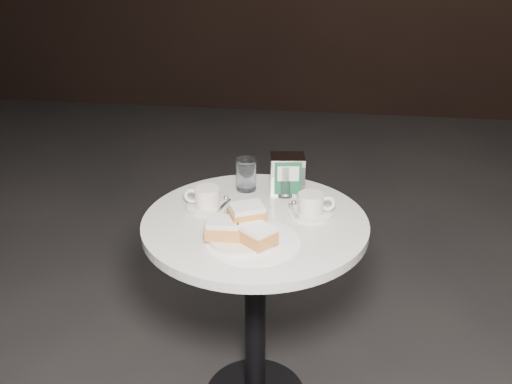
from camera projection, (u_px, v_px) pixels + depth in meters
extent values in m
cylinder|color=black|center=(255.00, 319.00, 1.92)|extent=(0.07, 0.07, 0.70)
cylinder|color=white|center=(255.00, 224.00, 1.77)|extent=(0.70, 0.70, 0.03)
cylinder|color=white|center=(253.00, 241.00, 1.64)|extent=(0.35, 0.35, 0.00)
cylinder|color=silver|center=(242.00, 237.00, 1.65)|extent=(0.24, 0.24, 0.01)
cube|color=#D38D41|center=(224.00, 230.00, 1.63)|extent=(0.10, 0.08, 0.04)
cube|color=white|center=(224.00, 222.00, 1.62)|extent=(0.10, 0.08, 0.01)
cube|color=#CD853F|center=(257.00, 236.00, 1.60)|extent=(0.13, 0.12, 0.04)
cube|color=white|center=(257.00, 228.00, 1.59)|extent=(0.12, 0.11, 0.01)
cube|color=#C9863E|center=(247.00, 215.00, 1.65)|extent=(0.12, 0.11, 0.04)
cube|color=white|center=(247.00, 208.00, 1.63)|extent=(0.11, 0.10, 0.01)
cylinder|color=silver|center=(208.00, 207.00, 1.83)|extent=(0.14, 0.14, 0.01)
cylinder|color=white|center=(207.00, 197.00, 1.81)|extent=(0.08, 0.08, 0.06)
cylinder|color=#987153|center=(207.00, 190.00, 1.80)|extent=(0.07, 0.07, 0.00)
torus|color=white|center=(191.00, 196.00, 1.82)|extent=(0.05, 0.01, 0.05)
cube|color=silver|center=(224.00, 205.00, 1.82)|extent=(0.03, 0.10, 0.00)
sphere|color=silver|center=(226.00, 198.00, 1.86)|extent=(0.02, 0.02, 0.02)
cylinder|color=white|center=(310.00, 213.00, 1.79)|extent=(0.15, 0.15, 0.01)
cylinder|color=silver|center=(311.00, 203.00, 1.77)|extent=(0.09, 0.09, 0.06)
cylinder|color=#997553|center=(311.00, 196.00, 1.76)|extent=(0.08, 0.08, 0.00)
torus|color=white|center=(327.00, 204.00, 1.77)|extent=(0.05, 0.01, 0.05)
cube|color=#AEAEB3|center=(294.00, 211.00, 1.79)|extent=(0.04, 0.09, 0.00)
sphere|color=#ADADB1|center=(294.00, 203.00, 1.83)|extent=(0.02, 0.02, 0.02)
cylinder|color=silver|center=(246.00, 174.00, 1.94)|extent=(0.09, 0.09, 0.11)
cylinder|color=white|center=(246.00, 176.00, 1.94)|extent=(0.08, 0.08, 0.09)
cylinder|color=white|center=(285.00, 179.00, 1.90)|extent=(0.08, 0.08, 0.11)
cylinder|color=white|center=(285.00, 180.00, 1.90)|extent=(0.07, 0.07, 0.09)
cube|color=silver|center=(287.00, 174.00, 1.91)|extent=(0.12, 0.10, 0.13)
cube|color=#185537|center=(288.00, 179.00, 1.87)|extent=(0.09, 0.02, 0.11)
cube|color=white|center=(288.00, 174.00, 1.86)|extent=(0.07, 0.01, 0.05)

